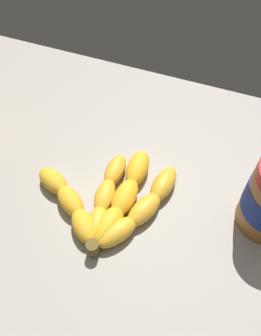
% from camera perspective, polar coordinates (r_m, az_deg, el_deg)
% --- Properties ---
extents(ground_plane, '(0.95, 0.64, 0.04)m').
position_cam_1_polar(ground_plane, '(0.66, 1.02, -6.48)').
color(ground_plane, gray).
extents(banana_bunch, '(0.24, 0.21, 0.04)m').
position_cam_1_polar(banana_bunch, '(0.63, -2.77, -4.94)').
color(banana_bunch, gold).
rests_on(banana_bunch, ground_plane).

